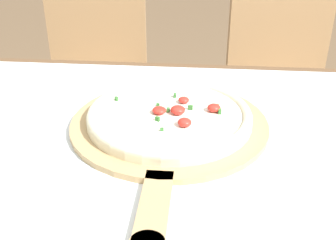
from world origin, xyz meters
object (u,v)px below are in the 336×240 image
(pizza_peel, at_px, (169,127))
(chair_left, at_px, (97,83))
(pizza, at_px, (170,115))
(chair_right, at_px, (279,89))

(pizza_peel, xyz_separation_m, chair_left, (-0.35, 0.77, -0.25))
(pizza_peel, distance_m, pizza, 0.02)
(chair_right, bearing_deg, chair_left, 173.28)
(pizza, height_order, chair_left, chair_left)
(chair_left, bearing_deg, chair_right, -3.55)
(pizza_peel, relative_size, chair_right, 0.63)
(chair_left, bearing_deg, pizza_peel, -68.97)
(pizza, bearing_deg, chair_left, 115.04)
(pizza_peel, relative_size, pizza, 1.70)
(chair_left, xyz_separation_m, chair_right, (0.70, -0.00, 0.00))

